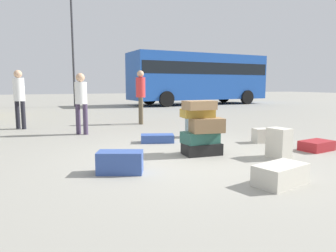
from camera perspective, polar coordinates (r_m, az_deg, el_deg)
ground_plane at (r=5.45m, az=3.77°, el=-5.89°), size 80.00×80.00×0.00m
suitcase_tower at (r=5.67m, az=6.16°, el=-0.73°), size 0.73×0.62×0.99m
suitcase_cream_foreground_far at (r=7.28m, az=18.01°, el=-1.60°), size 0.76×0.40×0.31m
suitcase_navy_right_side at (r=4.57m, az=-8.73°, el=-6.56°), size 0.72×0.54×0.32m
suitcase_cream_behind_tower at (r=4.27m, az=19.87°, el=-8.33°), size 0.78×0.56×0.26m
suitcase_maroon_left_side at (r=6.71m, az=25.51°, el=-3.25°), size 0.69×0.51×0.19m
suitcase_slate_foreground_near at (r=7.57m, az=4.27°, el=0.52°), size 0.32×0.37×0.68m
suitcase_navy_white_trunk at (r=6.89m, az=-1.96°, el=-2.28°), size 0.79×0.54×0.18m
suitcase_cream_upright_blue at (r=5.76m, az=19.61°, el=-2.94°), size 0.32×0.41×0.52m
person_bearded_onlooker at (r=9.86m, az=-25.55°, el=5.27°), size 0.30×0.30×1.68m
person_tourist_with_camera at (r=8.24m, az=-15.61°, el=4.92°), size 0.30×0.30×1.56m
person_passerby_in_red at (r=10.10m, az=-5.03°, el=6.18°), size 0.30×0.34×1.71m
parked_bus at (r=20.28m, az=5.65°, el=9.14°), size 9.14×3.24×3.15m
lamp_post at (r=19.00m, az=-17.14°, el=17.24°), size 0.36×0.36×7.15m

